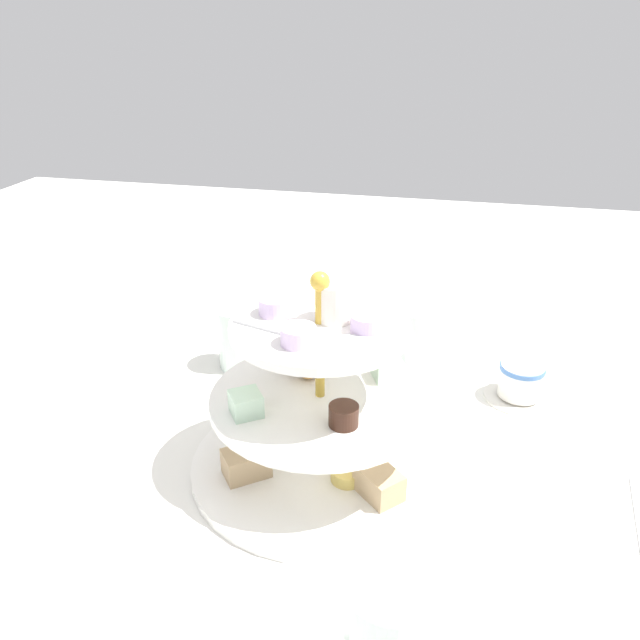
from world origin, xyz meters
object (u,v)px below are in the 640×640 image
(tiered_serving_stand, at_px, (320,412))
(water_glass_mid_back, at_px, (239,338))
(water_glass_short_left, at_px, (420,335))
(teacup_with_saucer, at_px, (520,383))

(tiered_serving_stand, height_order, water_glass_mid_back, tiered_serving_stand)
(water_glass_short_left, bearing_deg, tiered_serving_stand, -107.77)
(water_glass_short_left, distance_m, teacup_with_saucer, 0.16)
(teacup_with_saucer, bearing_deg, water_glass_short_left, 151.64)
(tiered_serving_stand, height_order, teacup_with_saucer, tiered_serving_stand)
(tiered_serving_stand, relative_size, water_glass_mid_back, 3.15)
(tiered_serving_stand, distance_m, water_glass_short_left, 0.29)
(tiered_serving_stand, distance_m, teacup_with_saucer, 0.30)
(tiered_serving_stand, height_order, water_glass_short_left, tiered_serving_stand)
(tiered_serving_stand, bearing_deg, water_glass_mid_back, 129.54)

